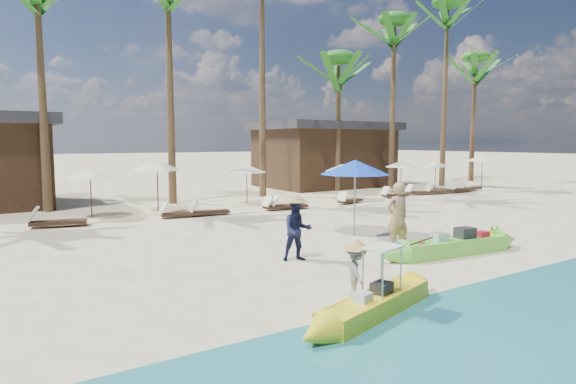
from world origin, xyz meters
TOP-DOWN VIEW (x-y plane):
  - ground at (0.00, 0.00)m, footprint 240.00×240.00m
  - wet_sand_strip at (0.00, -5.00)m, footprint 240.00×4.50m
  - green_canoe at (4.87, -0.47)m, footprint 5.49×1.09m
  - yellow_canoe at (-0.02, -2.72)m, footprint 4.48×1.56m
  - tourist at (3.79, 0.55)m, footprint 0.76×0.55m
  - vendor_green at (0.95, 1.23)m, footprint 0.92×0.82m
  - vendor_yellow at (-0.12, -2.29)m, footprint 0.59×0.73m
  - blue_umbrella at (4.35, 2.99)m, footprint 2.28×2.28m
  - resort_parasol_5 at (-2.10, 11.39)m, footprint 1.90×1.90m
  - lounger_5_left at (-3.64, 9.91)m, footprint 2.04×1.04m
  - resort_parasol_6 at (0.70, 11.78)m, footprint 2.16×2.16m
  - lounger_6_left at (0.82, 9.61)m, footprint 1.72×0.81m
  - lounger_6_right at (2.00, 9.47)m, footprint 1.70×0.64m
  - resort_parasol_7 at (5.06, 11.74)m, footprint 1.87×1.87m
  - lounger_7_left at (5.72, 9.21)m, footprint 1.81×0.77m
  - lounger_7_right at (5.40, 9.31)m, footprint 1.77×0.55m
  - resort_parasol_8 at (10.13, 10.72)m, footprint 1.81×1.81m
  - lounger_8_left at (9.40, 9.30)m, footprint 1.69×0.93m
  - resort_parasol_9 at (15.21, 11.49)m, footprint 1.84×1.84m
  - lounger_9_left at (13.06, 9.92)m, footprint 1.67×0.67m
  - lounger_9_right at (15.19, 10.15)m, footprint 1.69×0.87m
  - resort_parasol_10 at (18.29, 11.57)m, footprint 1.77×1.77m
  - lounger_10_left at (16.40, 9.86)m, footprint 1.75×0.81m
  - lounger_10_right at (18.32, 9.73)m, footprint 1.94×0.62m
  - resort_parasol_11 at (22.28, 11.07)m, footprint 2.09×2.09m
  - lounger_11_left at (19.76, 10.15)m, footprint 1.69×0.66m
  - palm_3 at (-3.36, 14.27)m, footprint 2.08×2.08m
  - palm_4 at (2.15, 14.01)m, footprint 2.08×2.08m
  - palm_6 at (12.84, 14.52)m, footprint 2.08×2.08m
  - palm_7 at (16.57, 13.68)m, footprint 2.08×2.08m
  - palm_8 at (21.07, 13.33)m, footprint 2.08×2.08m
  - palm_9 at (26.21, 14.81)m, footprint 2.08×2.08m
  - pavilion_east at (14.00, 17.50)m, footprint 8.80×6.60m

SIDE VIEW (x-z plane):
  - ground at x=0.00m, z-range 0.00..0.00m
  - wet_sand_strip at x=0.00m, z-range 0.00..0.01m
  - lounger_8_left at x=9.40m, z-range -0.09..0.46m
  - lounger_9_right at x=15.19m, z-range -0.09..0.46m
  - lounger_9_left at x=13.06m, z-range -0.09..0.46m
  - lounger_6_left at x=0.82m, z-range -0.09..0.47m
  - lounger_11_left at x=19.76m, z-range -0.09..0.47m
  - lounger_6_right at x=2.00m, z-range -0.09..0.47m
  - lounger_10_left at x=16.40m, z-range -0.10..0.48m
  - yellow_canoe at x=-0.02m, z-range -0.40..0.79m
  - lounger_7_left at x=5.72m, z-range -0.10..0.50m
  - lounger_7_right at x=5.40m, z-range -0.10..0.50m
  - lounger_10_right at x=18.32m, z-range -0.11..0.55m
  - lounger_5_left at x=-3.64m, z-range -0.11..0.55m
  - green_canoe at x=4.87m, z-range -0.11..0.58m
  - vendor_yellow at x=-0.12m, z-range 0.18..1.17m
  - vendor_green at x=0.95m, z-range 0.00..1.57m
  - tourist at x=3.79m, z-range 0.00..1.94m
  - resort_parasol_10 at x=18.29m, z-range 0.73..2.56m
  - resort_parasol_8 at x=10.13m, z-range 0.75..2.61m
  - resort_parasol_9 at x=15.21m, z-range 0.76..2.66m
  - resort_parasol_7 at x=5.06m, z-range 0.77..2.70m
  - resort_parasol_5 at x=-2.10m, z-range 0.79..2.74m
  - resort_parasol_11 at x=22.28m, z-range 0.87..3.02m
  - resort_parasol_6 at x=0.70m, z-range 0.89..3.11m
  - pavilion_east at x=14.00m, z-range 0.05..4.35m
  - blue_umbrella at x=4.35m, z-range 0.99..3.44m
  - palm_6 at x=12.84m, z-range 2.79..11.31m
  - palm_9 at x=26.21m, z-range 3.14..12.97m
  - palm_3 at x=-3.36m, z-range 3.32..13.83m
  - palm_7 at x=16.57m, z-range 3.46..14.53m
  - palm_4 at x=2.15m, z-range 3.60..15.30m
  - palm_8 at x=21.07m, z-range 3.83..16.53m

